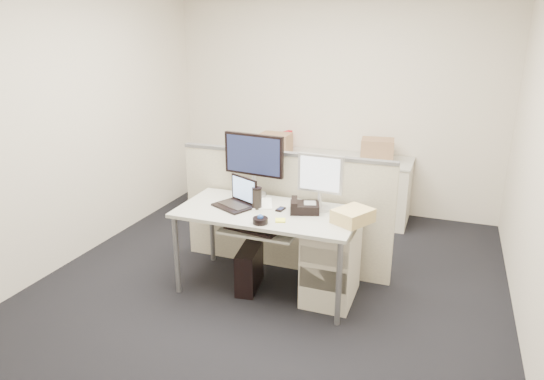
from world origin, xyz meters
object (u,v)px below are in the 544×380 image
at_px(monitor_main, 254,165).
at_px(desk_phone, 305,208).
at_px(laptop, 233,194).
at_px(desk, 267,218).

relative_size(monitor_main, desk_phone, 2.42).
bearing_deg(laptop, monitor_main, 108.06).
relative_size(desk, desk_phone, 6.34).
bearing_deg(desk, laptop, -176.19).
bearing_deg(desk_phone, laptop, 171.85).
bearing_deg(desk_phone, monitor_main, 138.82).
height_order(desk, monitor_main, monitor_main).
relative_size(desk, monitor_main, 2.63).
height_order(monitor_main, laptop, monitor_main).
distance_m(monitor_main, desk_phone, 0.65).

